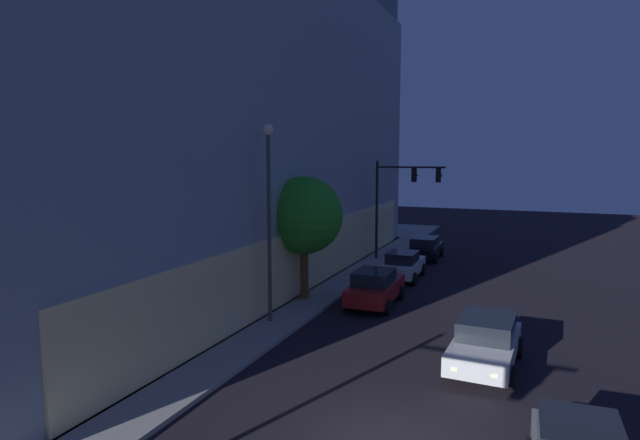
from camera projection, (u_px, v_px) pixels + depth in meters
name	position (u px, v px, depth m)	size (l,w,h in m)	color
modern_building	(129.00, 106.00, 30.95)	(36.74, 23.96, 19.90)	#4C4C51
traffic_light_far_corner	(402.00, 190.00, 34.36)	(0.61, 4.46, 6.47)	black
street_lamp_sidewalk	(269.00, 200.00, 21.28)	(0.44, 0.44, 8.04)	#414141
sidewalk_tree	(304.00, 216.00, 24.88)	(3.68, 3.68, 5.85)	brown
car_silver	(486.00, 341.00, 17.47)	(4.62, 2.30, 1.61)	#B7BABF
car_red	(375.00, 287.00, 24.63)	(4.38, 2.13, 1.69)	maroon
car_white	(403.00, 265.00, 29.88)	(4.23, 2.01, 1.59)	silver
car_black	(425.00, 248.00, 35.63)	(4.21, 2.07, 1.53)	black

